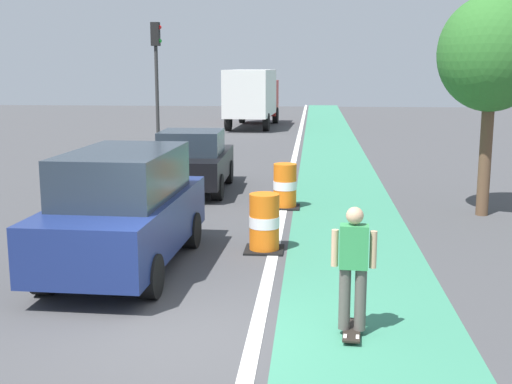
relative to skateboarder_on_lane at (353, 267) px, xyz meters
name	(u,v)px	position (x,y,z in m)	size (l,w,h in m)	color
ground_plane	(186,334)	(-2.14, -0.18, -0.91)	(100.00, 100.00, 0.00)	#424244
bike_lane_strip	(339,181)	(0.26, 11.82, -0.91)	(2.50, 80.00, 0.01)	#387F60
lane_divider_stripe	(290,180)	(-1.24, 11.82, -0.91)	(0.20, 80.00, 0.01)	silver
skateboarder_on_lane	(353,267)	(0.00, 0.00, 0.00)	(0.57, 0.81, 1.69)	black
parked_suv_nearest	(125,209)	(-3.70, 2.59, 0.12)	(2.03, 4.66, 2.04)	navy
parked_sedan_second	(193,161)	(-3.84, 9.79, -0.08)	(1.99, 4.14, 1.70)	black
traffic_barrel_front	(264,223)	(-1.42, 3.87, -0.38)	(0.73, 0.73, 1.09)	orange
traffic_barrel_mid	(285,186)	(-1.21, 7.78, -0.38)	(0.73, 0.73, 1.09)	orange
delivery_truck_down_block	(253,95)	(-4.00, 29.65, 0.94)	(2.61, 7.69, 3.23)	silver
traffic_light_corner	(156,64)	(-6.73, 17.99, 2.59)	(0.41, 0.32, 5.10)	#2D2D2D
street_tree_sidewalk	(492,55)	(3.41, 7.38, 2.76)	(2.40, 2.40, 5.00)	brown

